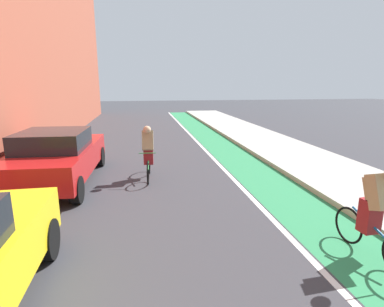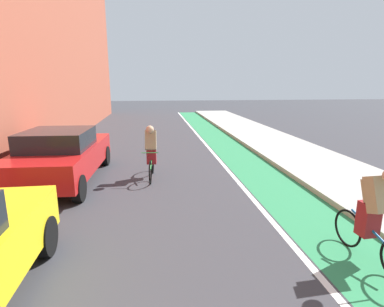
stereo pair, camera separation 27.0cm
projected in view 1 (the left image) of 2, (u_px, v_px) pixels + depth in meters
ground_plane at (159, 181)px, 8.79m from camera, size 84.10×84.10×0.00m
bike_lane_paint at (239, 160)px, 11.21m from camera, size 1.60×38.23×0.00m
lane_divider_stripe at (216, 161)px, 11.06m from camera, size 0.12×38.23×0.00m
sidewalk_right at (297, 156)px, 11.56m from camera, size 3.02×38.23×0.14m
parked_sedan_red at (57, 156)px, 8.49m from camera, size 2.12×4.53×1.53m
cyclist_trailing at (375, 209)px, 4.77m from camera, size 0.48×1.70×1.61m
cyclist_far at (148, 152)px, 8.87m from camera, size 0.48×1.73×1.62m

